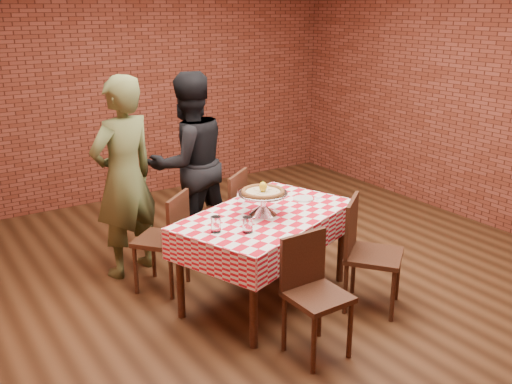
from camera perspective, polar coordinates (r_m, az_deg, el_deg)
ground at (r=5.14m, az=2.28°, el=-8.94°), size 6.00×6.00×0.00m
back_wall at (r=7.27m, az=-11.74°, el=10.81°), size 5.50×0.00×5.50m
table at (r=4.71m, az=0.98°, el=-6.52°), size 1.66×1.31×0.75m
tablecloth at (r=4.61m, az=1.00°, el=-3.61°), size 1.70×1.36×0.25m
pizza_stand at (r=4.52m, az=0.70°, el=-1.17°), size 0.54×0.54×0.18m
pizza at (r=4.49m, az=0.70°, el=-0.03°), size 0.47×0.47×0.03m
lemon at (r=4.47m, az=0.71°, el=0.54°), size 0.09×0.09×0.08m
water_glass_left at (r=4.17m, az=-0.85°, el=-3.29°), size 0.10×0.10×0.12m
water_glass_right at (r=4.19m, az=-4.04°, el=-3.25°), size 0.10×0.10×0.12m
side_plate at (r=4.90m, az=4.75°, el=-0.67°), size 0.22×0.22×0.01m
sweetener_packet_a at (r=4.92m, az=6.08°, el=-0.71°), size 0.06×0.06×0.00m
sweetener_packet_b at (r=4.95m, az=6.22°, el=-0.58°), size 0.05×0.04×0.00m
condiment_caddy at (r=4.78m, az=-1.26°, el=-0.38°), size 0.11×0.11×0.13m
chair_near_left at (r=3.99m, az=6.21°, el=-10.63°), size 0.39×0.39×0.86m
chair_near_right at (r=4.65m, az=11.75°, el=-6.24°), size 0.60×0.60×0.91m
chair_far_left at (r=4.92m, az=-9.53°, el=-4.91°), size 0.55×0.55×0.87m
chair_far_right at (r=5.37m, az=-3.65°, el=-2.49°), size 0.58×0.58×0.90m
diner_olive at (r=5.13m, az=-13.06°, el=1.38°), size 0.76×0.61×1.80m
diner_black at (r=5.57m, az=-6.76°, el=2.87°), size 0.90×0.72×1.77m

